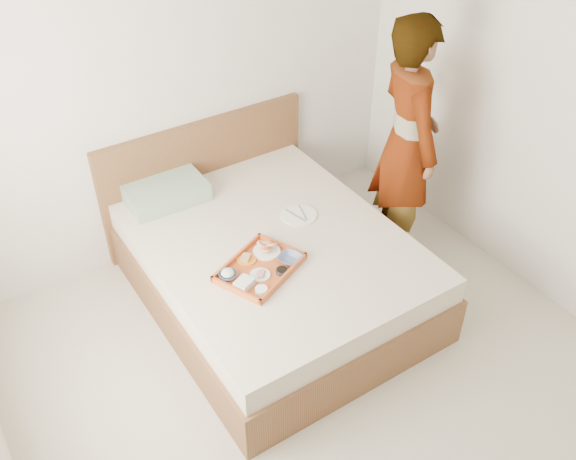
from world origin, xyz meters
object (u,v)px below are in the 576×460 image
(tray, at_px, (260,267))
(person, at_px, (407,143))
(dinner_plate, at_px, (299,215))
(bed, at_px, (274,269))

(tray, xyz_separation_m, person, (1.32, 0.21, 0.35))
(tray, bearing_deg, dinner_plate, 9.36)
(dinner_plate, height_order, person, person)
(tray, bearing_deg, bed, 19.14)
(dinner_plate, bearing_deg, tray, -146.83)
(tray, height_order, person, person)
(bed, distance_m, person, 1.27)
(dinner_plate, distance_m, person, 0.90)
(tray, relative_size, person, 0.28)
(dinner_plate, bearing_deg, person, -8.89)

